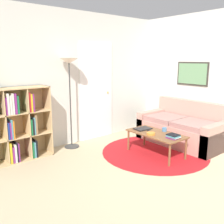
{
  "coord_description": "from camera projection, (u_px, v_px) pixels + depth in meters",
  "views": [
    {
      "loc": [
        -2.57,
        -1.52,
        1.69
      ],
      "look_at": [
        -0.08,
        1.53,
        0.85
      ],
      "focal_mm": 40.0,
      "sensor_mm": 36.0,
      "label": 1
    }
  ],
  "objects": [
    {
      "name": "ground_plane",
      "position": [
        195.0,
        198.0,
        3.09
      ],
      "size": [
        14.0,
        14.0,
        0.0
      ],
      "primitive_type": "plane",
      "color": "tan"
    },
    {
      "name": "wall_back",
      "position": [
        75.0,
        79.0,
        4.96
      ],
      "size": [
        7.15,
        0.11,
        2.6
      ],
      "color": "silver",
      "rests_on": "ground_plane"
    },
    {
      "name": "wall_right",
      "position": [
        197.0,
        78.0,
        5.17
      ],
      "size": [
        0.08,
        5.78,
        2.6
      ],
      "color": "silver",
      "rests_on": "ground_plane"
    },
    {
      "name": "rug",
      "position": [
        155.0,
        152.0,
        4.61
      ],
      "size": [
        1.94,
        1.94,
        0.01
      ],
      "color": "#B2191E",
      "rests_on": "ground_plane"
    },
    {
      "name": "bookshelf",
      "position": [
        12.0,
        125.0,
        4.1
      ],
      "size": [
        1.16,
        0.34,
        1.23
      ],
      "color": "tan",
      "rests_on": "ground_plane"
    },
    {
      "name": "floor_lamp",
      "position": [
        69.0,
        72.0,
        4.59
      ],
      "size": [
        0.34,
        0.34,
        1.7
      ],
      "color": "#333333",
      "rests_on": "ground_plane"
    },
    {
      "name": "couch",
      "position": [
        183.0,
        129.0,
        5.11
      ],
      "size": [
        0.89,
        1.68,
        0.84
      ],
      "color": "tan",
      "rests_on": "ground_plane"
    },
    {
      "name": "coffee_table",
      "position": [
        156.0,
        135.0,
        4.43
      ],
      "size": [
        0.52,
        1.04,
        0.4
      ],
      "color": "brown",
      "rests_on": "ground_plane"
    },
    {
      "name": "laptop",
      "position": [
        143.0,
        129.0,
        4.66
      ],
      "size": [
        0.33,
        0.24,
        0.02
      ],
      "color": "black",
      "rests_on": "coffee_table"
    },
    {
      "name": "bowl",
      "position": [
        151.0,
        133.0,
        4.32
      ],
      "size": [
        0.14,
        0.14,
        0.04
      ],
      "color": "orange",
      "rests_on": "coffee_table"
    },
    {
      "name": "book_stack_on_table",
      "position": [
        173.0,
        136.0,
        4.12
      ],
      "size": [
        0.18,
        0.2,
        0.07
      ],
      "color": "#7F287A",
      "rests_on": "coffee_table"
    },
    {
      "name": "cup",
      "position": [
        164.0,
        129.0,
        4.51
      ],
      "size": [
        0.08,
        0.08,
        0.07
      ],
      "color": "teal",
      "rests_on": "coffee_table"
    },
    {
      "name": "remote",
      "position": [
        150.0,
        132.0,
        4.47
      ],
      "size": [
        0.07,
        0.15,
        0.02
      ],
      "color": "black",
      "rests_on": "coffee_table"
    }
  ]
}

